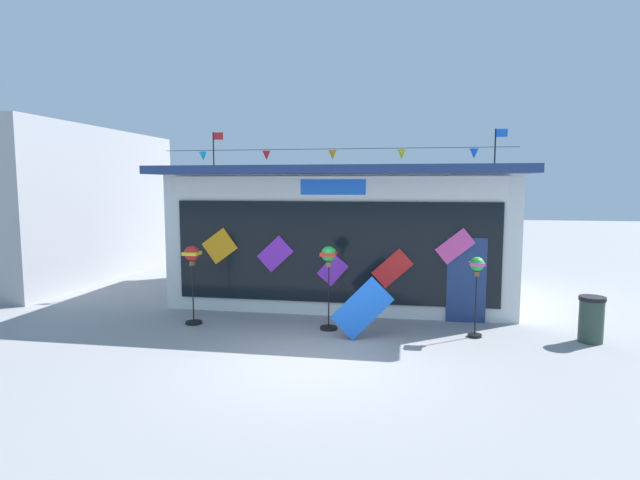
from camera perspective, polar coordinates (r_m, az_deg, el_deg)
The scene contains 8 objects.
ground_plane at distance 9.73m, azimuth -0.95°, elevation -13.27°, with size 80.00×80.00×0.00m, color gray.
kite_shop_building at distance 15.30m, azimuth 3.02°, elevation 1.01°, with size 9.18×6.49×4.82m.
wind_spinner_far_left at distance 12.24m, azimuth -13.95°, elevation -2.64°, with size 0.39×0.39×1.83m.
wind_spinner_left at distance 11.42m, azimuth 0.97°, elevation -2.89°, with size 0.39×0.39×1.88m.
wind_spinner_center_left at distance 11.37m, azimuth 16.94°, elevation -3.75°, with size 0.30×0.30×1.72m.
trash_bin at distance 12.07m, azimuth 27.80°, elevation -7.74°, with size 0.52×0.52×0.95m.
display_kite_on_ground at distance 10.88m, azimuth 4.70°, elevation -7.54°, with size 0.67×0.03×1.22m, color blue.
neighbour_building at distance 20.83m, azimuth -28.96°, elevation 3.53°, with size 6.04×8.73×5.10m, color #99999E.
Camera 1 is at (1.73, -9.01, 3.25)m, focal length 28.94 mm.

